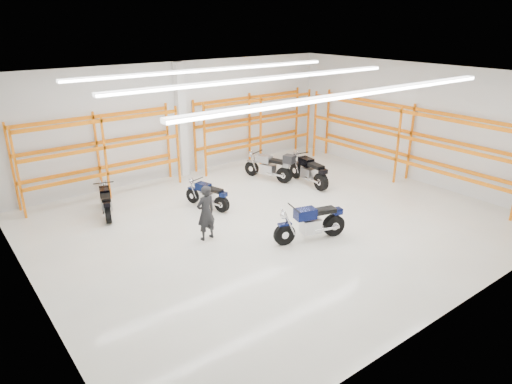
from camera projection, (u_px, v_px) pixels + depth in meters
ground at (274, 222)px, 14.47m from camera, size 14.00×14.00×0.00m
room_shell at (275, 119)px, 13.31m from camera, size 14.02×12.02×4.51m
motorcycle_main at (313, 223)px, 13.15m from camera, size 2.22×0.95×1.11m
motorcycle_back_a at (106, 203)px, 14.76m from camera, size 0.85×1.92×0.97m
motorcycle_back_b at (209, 196)px, 15.37m from camera, size 0.77×1.84×0.92m
motorcycle_back_c at (272, 167)px, 17.96m from camera, size 1.05×2.20×1.16m
motorcycle_back_d at (310, 172)px, 17.47m from camera, size 0.76×2.28×1.12m
standing_man at (206, 213)px, 13.08m from camera, size 0.63×0.44×1.65m
structural_column at (181, 121)px, 17.99m from camera, size 0.32×0.32×4.50m
pallet_racking_back_left at (101, 148)px, 15.98m from camera, size 5.67×0.87×3.00m
pallet_racking_back_right at (255, 122)px, 19.82m from camera, size 5.67×0.87×3.00m
pallet_racking_side at (405, 136)px, 17.48m from camera, size 0.87×9.07×3.00m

